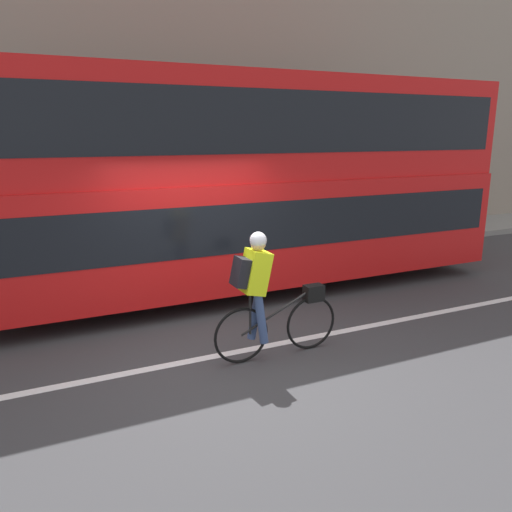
# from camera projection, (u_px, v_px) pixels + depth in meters

# --- Properties ---
(ground_plane) EXTENTS (80.00, 80.00, 0.00)m
(ground_plane) POSITION_uv_depth(u_px,v_px,m) (227.00, 355.00, 6.63)
(ground_plane) COLOR #38383A
(road_center_line) EXTENTS (50.00, 0.14, 0.01)m
(road_center_line) POSITION_uv_depth(u_px,v_px,m) (226.00, 354.00, 6.66)
(road_center_line) COLOR silver
(road_center_line) RESTS_ON ground_plane
(sidewalk_curb) EXTENTS (60.00, 2.01, 0.15)m
(sidewalk_curb) POSITION_uv_depth(u_px,v_px,m) (142.00, 261.00, 11.15)
(sidewalk_curb) COLOR gray
(sidewalk_curb) RESTS_ON ground_plane
(building_facade) EXTENTS (60.00, 0.30, 9.29)m
(building_facade) POSITION_uv_depth(u_px,v_px,m) (119.00, 51.00, 11.07)
(building_facade) COLOR gray
(building_facade) RESTS_ON ground_plane
(bus) EXTENTS (9.51, 2.55, 3.82)m
(bus) POSITION_uv_depth(u_px,v_px,m) (247.00, 175.00, 9.07)
(bus) COLOR black
(bus) RESTS_ON ground_plane
(cyclist_on_bike) EXTENTS (1.77, 0.32, 1.69)m
(cyclist_on_bike) POSITION_uv_depth(u_px,v_px,m) (265.00, 292.00, 6.34)
(cyclist_on_bike) COLOR black
(cyclist_on_bike) RESTS_ON ground_plane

